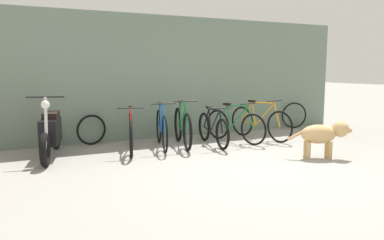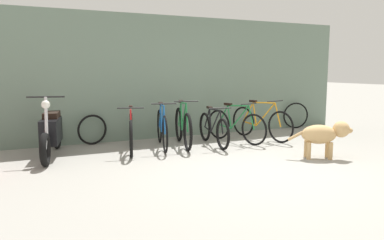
{
  "view_description": "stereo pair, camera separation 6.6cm",
  "coord_description": "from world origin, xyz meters",
  "px_view_note": "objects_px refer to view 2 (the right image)",
  "views": [
    {
      "loc": [
        -3.26,
        -4.56,
        1.5
      ],
      "look_at": [
        -0.6,
        1.14,
        0.65
      ],
      "focal_mm": 35.0,
      "sensor_mm": 36.0,
      "label": 1
    },
    {
      "loc": [
        -3.2,
        -4.59,
        1.5
      ],
      "look_at": [
        -0.6,
        1.14,
        0.65
      ],
      "focal_mm": 35.0,
      "sensor_mm": 36.0,
      "label": 2
    }
  ],
  "objects_px": {
    "bicycle_0": "(131,132)",
    "bicycle_4": "(235,126)",
    "bicycle_3": "(213,129)",
    "spare_tire_right": "(92,130)",
    "bicycle_2": "(183,127)",
    "bicycle_5": "(261,123)",
    "motorcycle": "(51,133)",
    "stray_dog": "(324,134)",
    "bicycle_1": "(162,129)",
    "spare_tire_left": "(296,115)"
  },
  "relations": [
    {
      "from": "bicycle_4",
      "to": "spare_tire_left",
      "type": "relative_size",
      "value": 2.33
    },
    {
      "from": "bicycle_1",
      "to": "stray_dog",
      "type": "xyz_separation_m",
      "value": [
        2.2,
        -1.98,
        0.05
      ]
    },
    {
      "from": "bicycle_1",
      "to": "bicycle_3",
      "type": "distance_m",
      "value": 1.03
    },
    {
      "from": "spare_tire_left",
      "to": "bicycle_1",
      "type": "bearing_deg",
      "value": -168.01
    },
    {
      "from": "bicycle_2",
      "to": "spare_tire_right",
      "type": "bearing_deg",
      "value": -104.92
    },
    {
      "from": "bicycle_4",
      "to": "bicycle_3",
      "type": "bearing_deg",
      "value": -97.47
    },
    {
      "from": "bicycle_3",
      "to": "spare_tire_right",
      "type": "height_order",
      "value": "bicycle_3"
    },
    {
      "from": "bicycle_5",
      "to": "spare_tire_left",
      "type": "bearing_deg",
      "value": 105.13
    },
    {
      "from": "bicycle_1",
      "to": "spare_tire_left",
      "type": "relative_size",
      "value": 2.47
    },
    {
      "from": "stray_dog",
      "to": "bicycle_3",
      "type": "bearing_deg",
      "value": 150.6
    },
    {
      "from": "bicycle_5",
      "to": "motorcycle",
      "type": "relative_size",
      "value": 0.92
    },
    {
      "from": "stray_dog",
      "to": "spare_tire_left",
      "type": "xyz_separation_m",
      "value": [
        1.74,
        2.81,
        -0.09
      ]
    },
    {
      "from": "motorcycle",
      "to": "bicycle_0",
      "type": "bearing_deg",
      "value": 98.06
    },
    {
      "from": "bicycle_1",
      "to": "spare_tire_left",
      "type": "height_order",
      "value": "bicycle_1"
    },
    {
      "from": "bicycle_5",
      "to": "spare_tire_right",
      "type": "xyz_separation_m",
      "value": [
        -3.43,
        0.89,
        -0.05
      ]
    },
    {
      "from": "bicycle_3",
      "to": "bicycle_2",
      "type": "bearing_deg",
      "value": -101.98
    },
    {
      "from": "bicycle_2",
      "to": "bicycle_5",
      "type": "bearing_deg",
      "value": 101.85
    },
    {
      "from": "spare_tire_right",
      "to": "bicycle_4",
      "type": "bearing_deg",
      "value": -18.8
    },
    {
      "from": "bicycle_0",
      "to": "bicycle_5",
      "type": "xyz_separation_m",
      "value": [
        2.88,
        -0.0,
        0.01
      ]
    },
    {
      "from": "spare_tire_left",
      "to": "spare_tire_right",
      "type": "bearing_deg",
      "value": 179.91
    },
    {
      "from": "bicycle_2",
      "to": "spare_tire_left",
      "type": "distance_m",
      "value": 3.61
    },
    {
      "from": "motorcycle",
      "to": "spare_tire_left",
      "type": "relative_size",
      "value": 2.82
    },
    {
      "from": "bicycle_4",
      "to": "motorcycle",
      "type": "bearing_deg",
      "value": -110.0
    },
    {
      "from": "bicycle_3",
      "to": "spare_tire_right",
      "type": "distance_m",
      "value": 2.43
    },
    {
      "from": "bicycle_4",
      "to": "spare_tire_right",
      "type": "xyz_separation_m",
      "value": [
        -2.76,
        0.94,
        -0.04
      ]
    },
    {
      "from": "bicycle_1",
      "to": "bicycle_2",
      "type": "height_order",
      "value": "bicycle_2"
    },
    {
      "from": "bicycle_3",
      "to": "bicycle_4",
      "type": "relative_size",
      "value": 1.01
    },
    {
      "from": "bicycle_0",
      "to": "bicycle_4",
      "type": "xyz_separation_m",
      "value": [
        2.21,
        -0.05,
        -0.0
      ]
    },
    {
      "from": "bicycle_0",
      "to": "bicycle_5",
      "type": "relative_size",
      "value": 0.98
    },
    {
      "from": "bicycle_3",
      "to": "spare_tire_right",
      "type": "bearing_deg",
      "value": -109.21
    },
    {
      "from": "stray_dog",
      "to": "bicycle_4",
      "type": "bearing_deg",
      "value": 134.95
    },
    {
      "from": "bicycle_1",
      "to": "bicycle_2",
      "type": "xyz_separation_m",
      "value": [
        0.43,
        -0.01,
        0.0
      ]
    },
    {
      "from": "bicycle_4",
      "to": "bicycle_5",
      "type": "bearing_deg",
      "value": 76.96
    },
    {
      "from": "stray_dog",
      "to": "spare_tire_left",
      "type": "distance_m",
      "value": 3.31
    },
    {
      "from": "bicycle_4",
      "to": "bicycle_1",
      "type": "bearing_deg",
      "value": -111.03
    },
    {
      "from": "bicycle_2",
      "to": "bicycle_3",
      "type": "distance_m",
      "value": 0.61
    },
    {
      "from": "bicycle_2",
      "to": "bicycle_4",
      "type": "bearing_deg",
      "value": 98.57
    },
    {
      "from": "bicycle_5",
      "to": "bicycle_3",
      "type": "bearing_deg",
      "value": -95.32
    },
    {
      "from": "bicycle_4",
      "to": "spare_tire_left",
      "type": "bearing_deg",
      "value": 94.03
    },
    {
      "from": "stray_dog",
      "to": "spare_tire_right",
      "type": "bearing_deg",
      "value": 167.02
    },
    {
      "from": "bicycle_4",
      "to": "stray_dog",
      "type": "bearing_deg",
      "value": 0.48
    },
    {
      "from": "bicycle_0",
      "to": "bicycle_3",
      "type": "xyz_separation_m",
      "value": [
        1.63,
        -0.16,
        -0.02
      ]
    },
    {
      "from": "bicycle_3",
      "to": "motorcycle",
      "type": "height_order",
      "value": "motorcycle"
    },
    {
      "from": "bicycle_0",
      "to": "bicycle_3",
      "type": "bearing_deg",
      "value": 99.87
    },
    {
      "from": "motorcycle",
      "to": "stray_dog",
      "type": "xyz_separation_m",
      "value": [
        4.2,
        -2.03,
        -0.0
      ]
    },
    {
      "from": "bicycle_1",
      "to": "bicycle_5",
      "type": "xyz_separation_m",
      "value": [
        2.25,
        -0.04,
        -0.01
      ]
    },
    {
      "from": "bicycle_0",
      "to": "bicycle_5",
      "type": "height_order",
      "value": "bicycle_5"
    },
    {
      "from": "bicycle_0",
      "to": "motorcycle",
      "type": "distance_m",
      "value": 1.39
    },
    {
      "from": "bicycle_0",
      "to": "stray_dog",
      "type": "xyz_separation_m",
      "value": [
        2.82,
        -1.93,
        0.07
      ]
    },
    {
      "from": "bicycle_5",
      "to": "motorcycle",
      "type": "xyz_separation_m",
      "value": [
        -4.26,
        0.1,
        0.06
      ]
    }
  ]
}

